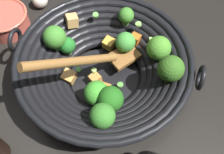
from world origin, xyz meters
TOP-DOWN VIEW (x-y plane):
  - ground_plane at (0.00, 0.00)m, footprint 4.00×4.00m
  - wok at (0.00, -0.00)m, footprint 0.41×0.39m
  - prep_bowl at (-0.24, 0.21)m, footprint 0.12×0.12m
  - garlic_bulb at (-0.15, 0.28)m, footprint 0.04×0.04m

SIDE VIEW (x-z plane):
  - ground_plane at x=0.00m, z-range 0.00..0.00m
  - garlic_bulb at x=-0.15m, z-range 0.00..0.04m
  - prep_bowl at x=-0.24m, z-range 0.00..0.06m
  - wok at x=0.00m, z-range -0.04..0.16m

